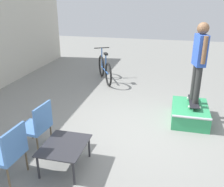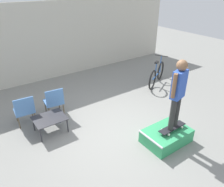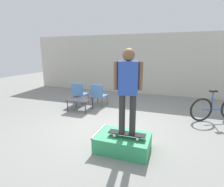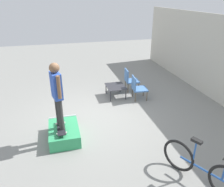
{
  "view_description": "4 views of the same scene",
  "coord_description": "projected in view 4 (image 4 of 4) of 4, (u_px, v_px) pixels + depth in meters",
  "views": [
    {
      "loc": [
        -4.56,
        -0.41,
        2.69
      ],
      "look_at": [
        0.25,
        0.76,
        0.73
      ],
      "focal_mm": 40.0,
      "sensor_mm": 36.0,
      "label": 1
    },
    {
      "loc": [
        -2.78,
        -3.72,
        3.68
      ],
      "look_at": [
        0.29,
        0.67,
        0.87
      ],
      "focal_mm": 35.0,
      "sensor_mm": 36.0,
      "label": 2
    },
    {
      "loc": [
        1.79,
        -4.29,
        2.1
      ],
      "look_at": [
        0.06,
        0.58,
        0.88
      ],
      "focal_mm": 28.0,
      "sensor_mm": 36.0,
      "label": 3
    },
    {
      "loc": [
        5.99,
        -0.91,
        3.62
      ],
      "look_at": [
        0.09,
        0.63,
        0.83
      ],
      "focal_mm": 35.0,
      "sensor_mm": 36.0,
      "label": 4
    }
  ],
  "objects": [
    {
      "name": "skate_ramp_box",
      "position": [
        64.0,
        133.0,
        5.95
      ],
      "size": [
        1.18,
        0.79,
        0.37
      ],
      "color": "#339E60",
      "rests_on": "ground_plane"
    },
    {
      "name": "bicycle",
      "position": [
        201.0,
        168.0,
        4.45
      ],
      "size": [
        1.62,
        0.89,
        1.04
      ],
      "rotation": [
        0.0,
        0.0,
        0.49
      ],
      "color": "black",
      "rests_on": "ground_plane"
    },
    {
      "name": "person_skater",
      "position": [
        57.0,
        91.0,
        5.31
      ],
      "size": [
        0.56,
        0.28,
        1.74
      ],
      "rotation": [
        0.0,
        0.0,
        0.24
      ],
      "color": "#2D2D2D",
      "rests_on": "skateboard_on_ramp"
    },
    {
      "name": "skateboard_on_ramp",
      "position": [
        61.0,
        127.0,
        5.74
      ],
      "size": [
        0.8,
        0.27,
        0.07
      ],
      "rotation": [
        0.0,
        0.0,
        0.02
      ],
      "color": "black",
      "rests_on": "skate_ramp_box"
    },
    {
      "name": "patio_chair_right",
      "position": [
        137.0,
        87.0,
        8.06
      ],
      "size": [
        0.57,
        0.57,
        0.9
      ],
      "rotation": [
        0.0,
        0.0,
        3.05
      ],
      "color": "brown",
      "rests_on": "ground_plane"
    },
    {
      "name": "patio_chair_left",
      "position": [
        130.0,
        79.0,
        8.82
      ],
      "size": [
        0.55,
        0.55,
        0.9
      ],
      "rotation": [
        0.0,
        0.0,
        3.08
      ],
      "color": "brown",
      "rests_on": "ground_plane"
    },
    {
      "name": "coffee_table",
      "position": [
        116.0,
        87.0,
        8.31
      ],
      "size": [
        0.82,
        0.69,
        0.43
      ],
      "color": "#2D2D33",
      "rests_on": "ground_plane"
    },
    {
      "name": "ground_plane",
      "position": [
        92.0,
        118.0,
        6.98
      ],
      "size": [
        24.0,
        24.0,
        0.0
      ],
      "primitive_type": "plane",
      "color": "gray"
    }
  ]
}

